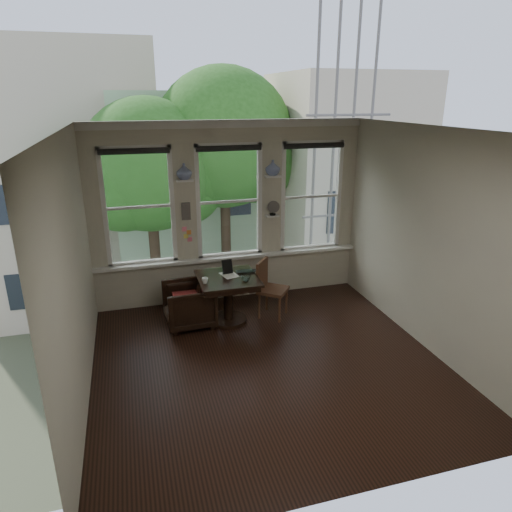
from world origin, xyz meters
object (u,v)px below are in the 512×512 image
object	(u,v)px
mug	(205,281)
laptop	(247,273)
armchair_left	(189,305)
side_chair_right	(273,289)
table	(228,300)

from	to	relation	value
mug	laptop	bearing A→B (deg)	16.93
laptop	armchair_left	bearing A→B (deg)	-173.41
side_chair_right	laptop	size ratio (longest dim) A/B	2.79
armchair_left	side_chair_right	distance (m)	1.34
table	laptop	xyz separation A→B (m)	(0.32, 0.07, 0.39)
armchair_left	side_chair_right	world-z (taller)	side_chair_right
armchair_left	laptop	bearing A→B (deg)	87.33
table	side_chair_right	bearing A→B (deg)	0.30
table	armchair_left	size ratio (longest dim) A/B	1.21
table	side_chair_right	distance (m)	0.74
table	side_chair_right	xyz separation A→B (m)	(0.73, 0.00, 0.09)
table	mug	size ratio (longest dim) A/B	9.79
table	laptop	world-z (taller)	laptop
side_chair_right	mug	size ratio (longest dim) A/B	10.01
laptop	mug	bearing A→B (deg)	-156.49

